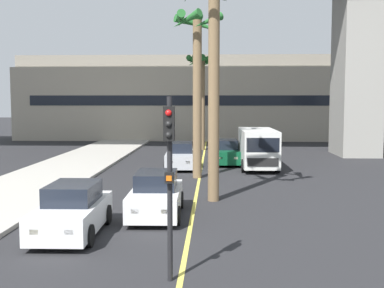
# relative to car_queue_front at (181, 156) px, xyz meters

# --- Properties ---
(lane_stripe_center) EXTENTS (0.14, 56.00, 0.01)m
(lane_stripe_center) POSITION_rel_car_queue_front_xyz_m (1.25, -2.37, -0.72)
(lane_stripe_center) COLOR #DBCC4C
(lane_stripe_center) RESTS_ON ground
(pier_building_backdrop) EXTENTS (39.30, 8.04, 8.59)m
(pier_building_backdrop) POSITION_rel_car_queue_front_xyz_m (1.25, 23.05, 3.51)
(pier_building_backdrop) COLOR #BCB29E
(pier_building_backdrop) RESTS_ON ground
(car_queue_front) EXTENTS (1.95, 4.16, 1.56)m
(car_queue_front) POSITION_rel_car_queue_front_xyz_m (0.00, 0.00, 0.00)
(car_queue_front) COLOR #B7BABF
(car_queue_front) RESTS_ON ground
(car_queue_second) EXTENTS (1.91, 4.14, 1.56)m
(car_queue_second) POSITION_rel_car_queue_front_xyz_m (-0.04, -12.07, 0.00)
(car_queue_second) COLOR white
(car_queue_second) RESTS_ON ground
(car_queue_third) EXTENTS (1.92, 4.14, 1.56)m
(car_queue_third) POSITION_rel_car_queue_front_xyz_m (2.83, 2.13, 0.00)
(car_queue_third) COLOR #0C4728
(car_queue_third) RESTS_ON ground
(car_queue_fourth) EXTENTS (1.89, 4.13, 1.56)m
(car_queue_fourth) POSITION_rel_car_queue_front_xyz_m (-2.33, -14.57, 0.00)
(car_queue_fourth) COLOR white
(car_queue_fourth) RESTS_ON ground
(delivery_van) EXTENTS (2.23, 5.28, 2.36)m
(delivery_van) POSITION_rel_car_queue_front_xyz_m (4.64, 0.03, 0.57)
(delivery_van) COLOR silver
(delivery_van) RESTS_ON ground
(traffic_light_median_near) EXTENTS (0.24, 0.37, 4.20)m
(traffic_light_median_near) POSITION_rel_car_queue_front_xyz_m (1.02, -18.37, 1.99)
(traffic_light_median_near) COLOR black
(traffic_light_median_near) RESTS_ON ground
(palm_tree_near_median) EXTENTS (3.28, 3.42, 9.13)m
(palm_tree_near_median) POSITION_rel_car_queue_front_xyz_m (2.01, -9.39, 6.19)
(palm_tree_near_median) COLOR brown
(palm_tree_near_median) RESTS_ON ground
(palm_tree_mid_median) EXTENTS (2.66, 2.69, 7.84)m
(palm_tree_mid_median) POSITION_rel_car_queue_front_xyz_m (1.02, 10.94, 5.32)
(palm_tree_mid_median) COLOR brown
(palm_tree_mid_median) RESTS_ON ground
(palm_tree_far_median) EXTENTS (2.79, 2.84, 8.72)m
(palm_tree_far_median) POSITION_rel_car_queue_front_xyz_m (1.13, -3.54, 5.66)
(palm_tree_far_median) COLOR brown
(palm_tree_far_median) RESTS_ON ground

